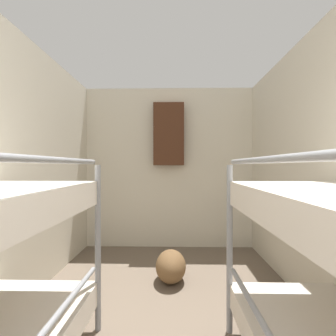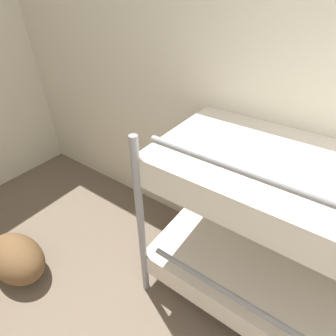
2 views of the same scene
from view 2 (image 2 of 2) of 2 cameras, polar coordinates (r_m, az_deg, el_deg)
The scene contains 3 objects.
wall_right at distance 1.74m, azimuth 14.73°, elevation 14.53°, with size 0.06×4.43×2.37m.
bunk_stack_right_near at distance 1.60m, azimuth 32.10°, elevation -16.26°, with size 0.78×1.79×1.26m.
duffel_bag at distance 2.27m, azimuth -30.11°, elevation -16.61°, with size 0.32×0.50×0.32m.
Camera 2 is at (-0.27, 1.60, 1.78)m, focal length 28.00 mm.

